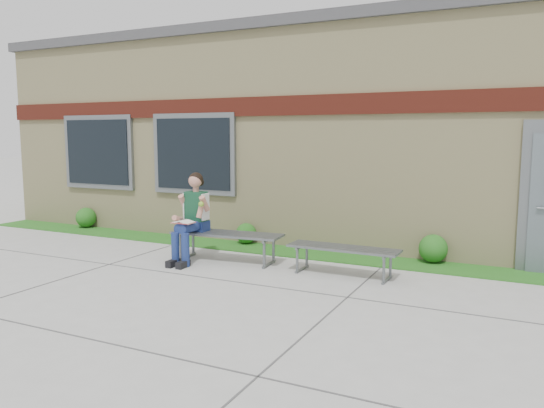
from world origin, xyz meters
The scene contains 9 objects.
ground centered at (0.00, 0.00, 0.00)m, with size 80.00×80.00×0.00m, color #9E9E99.
grass_strip centered at (0.00, 2.60, 0.01)m, with size 16.00×0.80×0.02m, color #235416.
school_building centered at (0.00, 5.99, 2.10)m, with size 16.20×6.22×4.20m.
bench_left centered at (-1.39, 1.51, 0.37)m, with size 1.90×0.68×0.48m.
bench_right centered at (0.61, 1.51, 0.33)m, with size 1.67×0.49×0.43m.
girl centered at (-1.93, 1.29, 0.76)m, with size 0.53×0.88×1.46m.
shrub_west centered at (-5.85, 2.85, 0.24)m, with size 0.44×0.44×0.44m, color #235416.
shrub_mid centered at (-1.77, 2.85, 0.22)m, with size 0.39×0.39×0.39m, color #235416.
shrub_east centered at (1.69, 2.85, 0.25)m, with size 0.46×0.46×0.46m, color #235416.
Camera 1 is at (3.01, -5.86, 2.08)m, focal length 35.00 mm.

